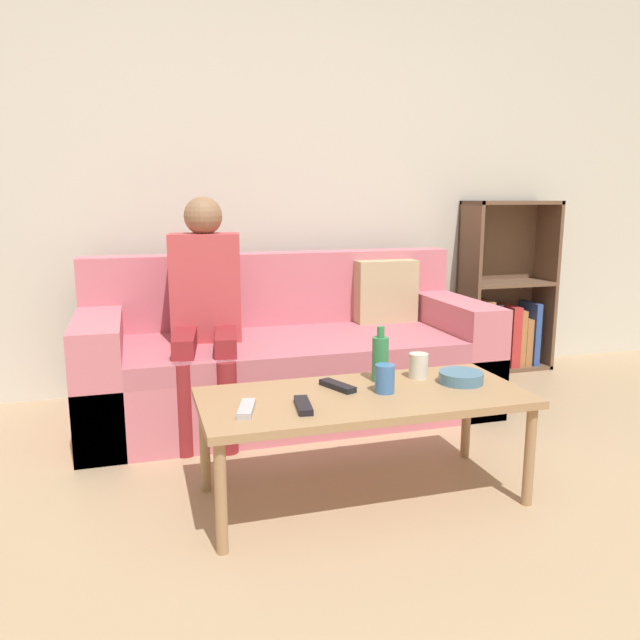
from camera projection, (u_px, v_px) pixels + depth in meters
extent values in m
plane|color=tan|center=(479.00, 636.00, 1.65)|extent=(22.00, 22.00, 0.00)
cube|color=beige|center=(272.00, 171.00, 3.74)|extent=(12.00, 0.06, 2.60)
cube|color=#D1707F|center=(289.00, 383.00, 3.34)|extent=(2.11, 0.89, 0.33)
cube|color=#C06775|center=(293.00, 349.00, 3.22)|extent=(1.67, 0.71, 0.10)
cube|color=#D1707F|center=(274.00, 288.00, 3.59)|extent=(2.11, 0.18, 0.41)
cube|color=#D1707F|center=(101.00, 374.00, 3.05)|extent=(0.22, 0.89, 0.59)
cube|color=#D1707F|center=(449.00, 348.00, 3.58)|extent=(0.22, 0.89, 0.59)
cube|color=tan|center=(386.00, 291.00, 3.63)|extent=(0.36, 0.12, 0.36)
cube|color=brown|center=(468.00, 288.00, 4.07)|extent=(0.02, 0.28, 1.12)
cube|color=brown|center=(544.00, 285.00, 4.23)|extent=(0.02, 0.28, 1.12)
cube|color=brown|center=(497.00, 284.00, 4.27)|extent=(0.60, 0.02, 1.12)
cube|color=brown|center=(502.00, 366.00, 4.25)|extent=(0.60, 0.28, 0.02)
cube|color=brown|center=(507.00, 283.00, 4.14)|extent=(0.56, 0.28, 0.02)
cube|color=brown|center=(512.00, 203.00, 4.04)|extent=(0.60, 0.28, 0.02)
cube|color=#6699A8|center=(473.00, 336.00, 4.13)|extent=(0.07, 0.22, 0.43)
cube|color=#B77542|center=(482.00, 334.00, 4.15)|extent=(0.06, 0.20, 0.45)
cube|color=#232328|center=(492.00, 335.00, 4.16)|extent=(0.06, 0.17, 0.43)
cube|color=#232328|center=(500.00, 341.00, 4.19)|extent=(0.05, 0.17, 0.34)
cube|color=red|center=(508.00, 335.00, 4.21)|extent=(0.07, 0.22, 0.41)
cube|color=#B77542|center=(516.00, 337.00, 4.22)|extent=(0.04, 0.18, 0.38)
cube|color=#B77542|center=(523.00, 341.00, 4.24)|extent=(0.05, 0.17, 0.32)
cube|color=#33519E|center=(530.00, 333.00, 4.25)|extent=(0.04, 0.20, 0.42)
cylinder|color=#A87F56|center=(221.00, 498.00, 2.00)|extent=(0.04, 0.04, 0.39)
cylinder|color=#A87F56|center=(529.00, 456.00, 2.33)|extent=(0.04, 0.04, 0.39)
cylinder|color=#A87F56|center=(205.00, 444.00, 2.44)|extent=(0.04, 0.04, 0.39)
cylinder|color=#A87F56|center=(466.00, 415.00, 2.76)|extent=(0.04, 0.04, 0.39)
cube|color=#A87F56|center=(364.00, 398.00, 2.34)|extent=(1.23, 0.54, 0.03)
cylinder|color=maroon|center=(184.00, 410.00, 2.78)|extent=(0.10, 0.10, 0.43)
cylinder|color=maroon|center=(228.00, 408.00, 2.81)|extent=(0.10, 0.10, 0.43)
cube|color=maroon|center=(185.00, 342.00, 2.96)|extent=(0.16, 0.41, 0.09)
cube|color=maroon|center=(226.00, 340.00, 2.98)|extent=(0.16, 0.41, 0.09)
cube|color=#C6474C|center=(206.00, 287.00, 3.16)|extent=(0.37, 0.25, 0.54)
sphere|color=#936B4C|center=(203.00, 216.00, 3.09)|extent=(0.19, 0.19, 0.19)
cylinder|color=#3D70B2|center=(385.00, 379.00, 2.35)|extent=(0.07, 0.07, 0.11)
cylinder|color=silver|center=(418.00, 366.00, 2.54)|extent=(0.08, 0.08, 0.10)
cube|color=black|center=(338.00, 386.00, 2.40)|extent=(0.11, 0.18, 0.02)
cube|color=#B7B7BC|center=(247.00, 409.00, 2.14)|extent=(0.09, 0.18, 0.02)
cube|color=black|center=(303.00, 405.00, 2.18)|extent=(0.07, 0.17, 0.02)
cylinder|color=teal|center=(461.00, 377.00, 2.48)|extent=(0.18, 0.18, 0.05)
cylinder|color=#33844C|center=(380.00, 359.00, 2.49)|extent=(0.07, 0.07, 0.18)
cylinder|color=#33844C|center=(381.00, 332.00, 2.47)|extent=(0.03, 0.03, 0.04)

